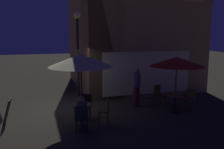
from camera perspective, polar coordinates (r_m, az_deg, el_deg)
The scene contains 15 objects.
ground_plane at distance 10.38m, azimuth -10.69°, elevation -8.32°, with size 60.00×60.00×0.00m, color #302B22.
cafe_building at distance 13.63m, azimuth 1.40°, elevation 11.47°, with size 6.52×6.60×7.26m.
street_lamp_near_corner at distance 10.45m, azimuth -8.03°, elevation 8.79°, with size 0.36×0.36×4.11m.
menu_sandwich_board at distance 9.55m, azimuth -24.29°, elevation -7.85°, with size 0.68×0.60×0.85m.
cafe_table_0 at distance 10.18m, azimuth 14.49°, elevation -5.86°, with size 0.68×0.68×0.72m.
cafe_table_1 at distance 8.62m, azimuth -7.04°, elevation -8.20°, with size 0.74×0.74×0.74m.
patio_umbrella_0 at distance 9.90m, azimuth 14.86°, elevation 2.86°, with size 2.13×2.13×2.25m.
patio_umbrella_1 at distance 8.27m, azimuth -7.28°, elevation 3.24°, with size 2.18×2.18×2.48m.
cafe_chair_0 at distance 10.67m, azimuth 10.78°, elevation -4.59°, with size 0.52×0.52×0.98m.
cafe_chair_1 at distance 10.81m, azimuth 17.62°, elevation -5.05°, with size 0.52×0.52×0.85m.
cafe_chair_2 at distance 9.35m, azimuth -6.08°, elevation -6.80°, with size 0.52×0.52×0.89m.
cafe_chair_3 at distance 7.85m, azimuth -7.15°, elevation -9.77°, with size 0.49×0.49×0.93m.
cafe_chair_4 at distance 8.66m, azimuth -1.52°, elevation -7.98°, with size 0.45×0.45×0.89m.
patron_seated_0 at distance 7.95m, azimuth -7.15°, elevation -8.58°, with size 0.42×0.54×1.22m.
patron_standing_1 at distance 10.63m, azimuth 5.69°, elevation -2.96°, with size 0.34×0.34×1.70m.
Camera 1 is at (-1.05, -9.84, 3.14)m, focal length 39.22 mm.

